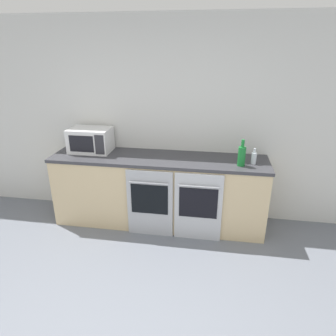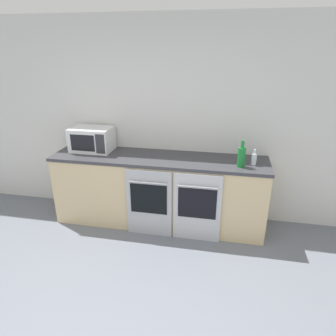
# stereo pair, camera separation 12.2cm
# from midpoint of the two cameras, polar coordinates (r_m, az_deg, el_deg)

# --- Properties ---
(wall_back) EXTENTS (10.00, 0.06, 2.60)m
(wall_back) POSITION_cam_midpoint_polar(r_m,az_deg,el_deg) (3.97, 0.11, 8.78)
(wall_back) COLOR silver
(wall_back) RESTS_ON ground_plane
(counter_back) EXTENTS (2.72, 0.64, 0.93)m
(counter_back) POSITION_cam_midpoint_polar(r_m,az_deg,el_deg) (3.94, -0.85, -4.25)
(counter_back) COLOR #D1B789
(counter_back) RESTS_ON ground_plane
(oven_left) EXTENTS (0.57, 0.06, 0.87)m
(oven_left) POSITION_cam_midpoint_polar(r_m,az_deg,el_deg) (3.68, -2.68, -6.69)
(oven_left) COLOR #A8AAAF
(oven_left) RESTS_ON ground_plane
(oven_right) EXTENTS (0.57, 0.06, 0.87)m
(oven_right) POSITION_cam_midpoint_polar(r_m,az_deg,el_deg) (3.60, 6.52, -7.52)
(oven_right) COLOR #B7BABF
(oven_right) RESTS_ON ground_plane
(microwave) EXTENTS (0.53, 0.37, 0.31)m
(microwave) POSITION_cam_midpoint_polar(r_m,az_deg,el_deg) (4.07, -13.45, 5.35)
(microwave) COLOR silver
(microwave) RESTS_ON counter_back
(bottle_clear) EXTENTS (0.06, 0.06, 0.19)m
(bottle_clear) POSITION_cam_midpoint_polar(r_m,az_deg,el_deg) (3.64, 16.99, 1.68)
(bottle_clear) COLOR silver
(bottle_clear) RESTS_ON counter_back
(bottle_green) EXTENTS (0.09, 0.09, 0.31)m
(bottle_green) POSITION_cam_midpoint_polar(r_m,az_deg,el_deg) (3.53, 14.77, 2.13)
(bottle_green) COLOR #19722D
(bottle_green) RESTS_ON counter_back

